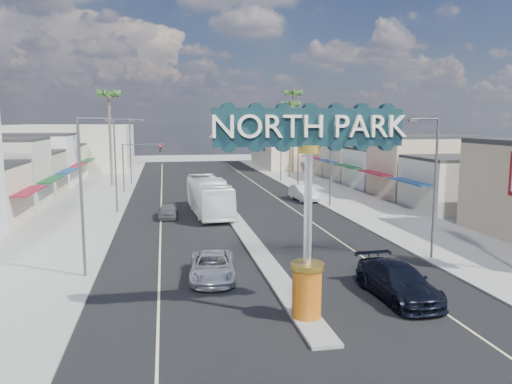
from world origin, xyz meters
name	(u,v)px	position (x,y,z in m)	size (l,w,h in m)	color
ground	(228,210)	(0.00, 30.00, 0.00)	(160.00, 160.00, 0.00)	gray
road	(228,210)	(0.00, 30.00, 0.01)	(20.00, 120.00, 0.01)	black
median_island	(257,250)	(0.00, 14.00, 0.08)	(1.30, 30.00, 0.16)	gray
sidewalk_left	(80,214)	(-14.00, 30.00, 0.06)	(8.00, 120.00, 0.12)	gray
sidewalk_right	(361,205)	(14.00, 30.00, 0.06)	(8.00, 120.00, 0.12)	gray
storefront_row_left	(6,171)	(-24.00, 43.00, 3.00)	(12.00, 42.00, 6.00)	beige
storefront_row_right	(395,165)	(24.00, 43.00, 3.00)	(12.00, 42.00, 6.00)	#B7B29E
backdrop_far_left	(73,148)	(-22.00, 75.00, 4.00)	(20.00, 20.00, 8.00)	#B7B29E
backdrop_far_right	(311,145)	(22.00, 75.00, 4.00)	(20.00, 20.00, 8.00)	beige
gateway_sign	(309,188)	(0.00, 1.98, 5.93)	(8.20, 1.50, 9.15)	#BE430E
traffic_signal_left	(138,158)	(-9.18, 43.99, 4.27)	(5.09, 0.45, 6.00)	#47474C
traffic_signal_right	(285,156)	(9.18, 43.99, 4.27)	(5.09, 0.45, 6.00)	#47474C
streetlight_l_near	(84,189)	(-10.43, 10.00, 5.07)	(2.03, 0.22, 9.00)	#47474C
streetlight_l_mid	(117,160)	(-10.43, 30.00, 5.07)	(2.03, 0.22, 9.00)	#47474C
streetlight_l_far	(132,148)	(-10.43, 52.00, 5.07)	(2.03, 0.22, 9.00)	#47474C
streetlight_r_near	(433,181)	(10.43, 10.00, 5.07)	(2.03, 0.22, 9.00)	#47474C
streetlight_r_mid	(329,157)	(10.43, 30.00, 5.07)	(2.03, 0.22, 9.00)	#47474C
streetlight_r_far	(280,146)	(10.43, 52.00, 5.07)	(2.03, 0.22, 9.00)	#47474C
palm_left_far	(109,99)	(-13.00, 50.00, 11.50)	(2.60, 2.60, 13.10)	brown
palm_right_mid	(291,108)	(13.00, 56.00, 10.60)	(2.60, 2.60, 12.10)	brown
palm_right_far	(293,98)	(15.00, 62.00, 12.39)	(2.60, 2.60, 14.10)	brown
suv_left	(212,267)	(-3.57, 8.47, 0.73)	(2.43, 5.26, 1.46)	silver
suv_right	(398,281)	(5.23, 3.81, 0.87)	(2.43, 5.98, 1.74)	black
car_parked_left	(168,210)	(-5.85, 26.90, 0.71)	(1.67, 4.15, 1.41)	slate
car_parked_right	(304,193)	(9.00, 34.25, 0.86)	(1.83, 5.25, 1.73)	silver
city_bus	(209,196)	(-2.00, 28.29, 1.71)	(2.87, 12.28, 3.42)	white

